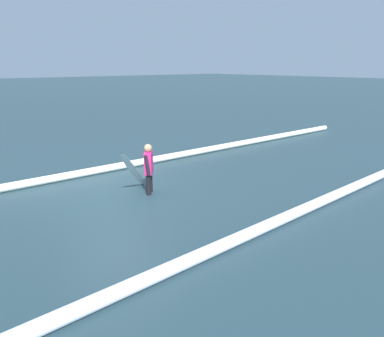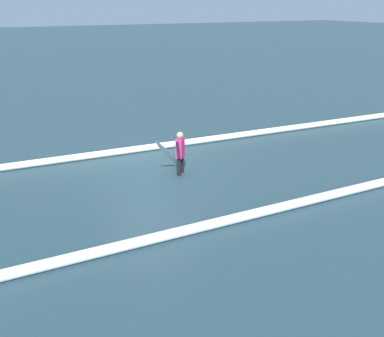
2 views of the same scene
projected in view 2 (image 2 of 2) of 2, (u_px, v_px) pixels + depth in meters
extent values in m
plane|color=#223840|center=(151.00, 171.00, 14.19)|extent=(189.32, 189.32, 0.00)
cylinder|color=black|center=(179.00, 167.00, 13.73)|extent=(0.14, 0.14, 0.57)
cylinder|color=black|center=(182.00, 164.00, 13.98)|extent=(0.14, 0.14, 0.57)
cube|color=#D82672|center=(180.00, 148.00, 13.65)|extent=(0.38, 0.38, 0.62)
sphere|color=tan|center=(180.00, 135.00, 13.50)|extent=(0.22, 0.22, 0.22)
cylinder|color=black|center=(178.00, 150.00, 13.46)|extent=(0.09, 0.23, 0.53)
cylinder|color=black|center=(182.00, 146.00, 13.84)|extent=(0.09, 0.22, 0.53)
ellipsoid|color=white|center=(167.00, 153.00, 13.85)|extent=(1.35, 1.17, 1.33)
ellipsoid|color=red|center=(167.00, 153.00, 13.84)|extent=(1.02, 0.85, 1.07)
cylinder|color=white|center=(171.00, 145.00, 16.42)|extent=(24.31, 1.15, 0.24)
cylinder|color=white|center=(259.00, 213.00, 11.10)|extent=(23.38, 0.32, 0.25)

